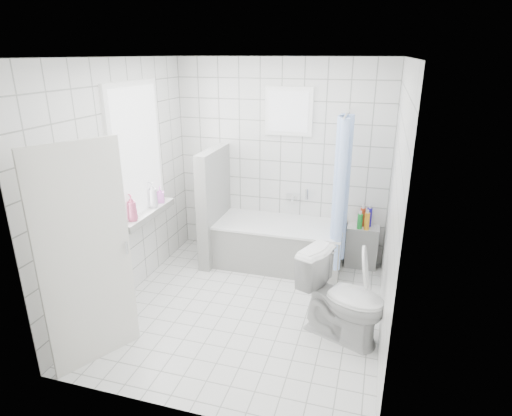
% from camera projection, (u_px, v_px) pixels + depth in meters
% --- Properties ---
extents(ground, '(3.00, 3.00, 0.00)m').
position_uv_depth(ground, '(247.00, 308.00, 4.68)').
color(ground, white).
rests_on(ground, ground).
extents(ceiling, '(3.00, 3.00, 0.00)m').
position_uv_depth(ceiling, '(245.00, 57.00, 3.80)').
color(ceiling, white).
rests_on(ceiling, ground).
extents(wall_back, '(2.80, 0.02, 2.60)m').
position_uv_depth(wall_back, '(280.00, 161.00, 5.59)').
color(wall_back, white).
rests_on(wall_back, ground).
extents(wall_front, '(2.80, 0.02, 2.60)m').
position_uv_depth(wall_front, '(179.00, 263.00, 2.89)').
color(wall_front, white).
rests_on(wall_front, ground).
extents(wall_left, '(0.02, 3.00, 2.60)m').
position_uv_depth(wall_left, '(122.00, 184.00, 4.61)').
color(wall_left, white).
rests_on(wall_left, ground).
extents(wall_right, '(0.02, 3.00, 2.60)m').
position_uv_depth(wall_right, '(393.00, 209.00, 3.87)').
color(wall_right, white).
rests_on(wall_right, ground).
extents(window_left, '(0.01, 0.90, 1.40)m').
position_uv_depth(window_left, '(138.00, 152.00, 4.77)').
color(window_left, white).
rests_on(window_left, wall_left).
extents(window_back, '(0.50, 0.01, 0.50)m').
position_uv_depth(window_back, '(288.00, 112.00, 5.30)').
color(window_back, white).
rests_on(window_back, wall_back).
extents(window_sill, '(0.18, 1.02, 0.08)m').
position_uv_depth(window_sill, '(147.00, 214.00, 5.01)').
color(window_sill, white).
rests_on(window_sill, wall_left).
extents(door, '(0.41, 0.72, 2.00)m').
position_uv_depth(door, '(86.00, 259.00, 3.61)').
color(door, silver).
rests_on(door, ground).
extents(bathtub, '(1.62, 0.77, 0.58)m').
position_uv_depth(bathtub, '(279.00, 244.00, 5.57)').
color(bathtub, white).
rests_on(bathtub, ground).
extents(partition_wall, '(0.15, 0.85, 1.50)m').
position_uv_depth(partition_wall, '(214.00, 206.00, 5.60)').
color(partition_wall, white).
rests_on(partition_wall, ground).
extents(tiled_ledge, '(0.40, 0.24, 0.55)m').
position_uv_depth(tiled_ledge, '(362.00, 246.00, 5.54)').
color(tiled_ledge, white).
rests_on(tiled_ledge, ground).
extents(toilet, '(0.96, 0.76, 0.86)m').
position_uv_depth(toilet, '(343.00, 298.00, 4.09)').
color(toilet, white).
rests_on(toilet, ground).
extents(curtain_rod, '(0.02, 0.80, 0.02)m').
position_uv_depth(curtain_rod, '(347.00, 113.00, 4.77)').
color(curtain_rod, silver).
rests_on(curtain_rod, wall_back).
extents(shower_curtain, '(0.14, 0.48, 1.78)m').
position_uv_depth(shower_curtain, '(341.00, 193.00, 4.96)').
color(shower_curtain, '#568DFD').
rests_on(shower_curtain, curtain_rod).
extents(tub_faucet, '(0.18, 0.06, 0.06)m').
position_uv_depth(tub_faucet, '(293.00, 196.00, 5.66)').
color(tub_faucet, silver).
rests_on(tub_faucet, wall_back).
extents(sill_bottles, '(0.16, 0.78, 0.31)m').
position_uv_depth(sill_bottles, '(146.00, 199.00, 4.93)').
color(sill_bottles, '#D05179').
rests_on(sill_bottles, window_sill).
extents(ledge_bottles, '(0.17, 0.18, 0.25)m').
position_uv_depth(ledge_bottles, '(365.00, 219.00, 5.39)').
color(ledge_bottles, '#C33B16').
rests_on(ledge_bottles, tiled_ledge).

